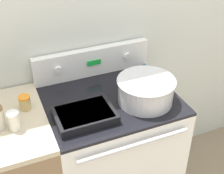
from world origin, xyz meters
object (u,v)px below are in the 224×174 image
spice_jar_orange_cap (25,103)px  spice_jar_white_cap (14,121)px  mixing_bowl (146,89)px  casserole_dish (85,115)px  ladle (157,73)px

spice_jar_orange_cap → spice_jar_white_cap: 0.17m
mixing_bowl → spice_jar_orange_cap: mixing_bowl is taller
casserole_dish → spice_jar_white_cap: bearing=172.9°
spice_jar_white_cap → ladle: bearing=10.9°
casserole_dish → spice_jar_white_cap: 0.35m
spice_jar_orange_cap → ladle: bearing=1.8°
casserole_dish → spice_jar_orange_cap: 0.33m
mixing_bowl → casserole_dish: (-0.37, -0.02, -0.05)m
mixing_bowl → ladle: 0.28m
casserole_dish → ladle: (0.56, 0.22, -0.00)m
ladle → spice_jar_orange_cap: size_ratio=3.43×
mixing_bowl → ladle: size_ratio=1.17×
mixing_bowl → casserole_dish: size_ratio=1.05×
spice_jar_white_cap → spice_jar_orange_cap: bearing=62.7°
mixing_bowl → ladle: mixing_bowl is taller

